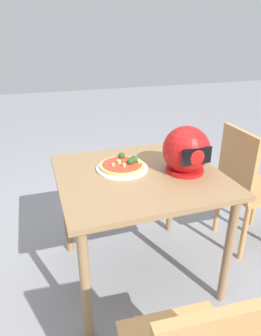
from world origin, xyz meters
TOP-DOWN VIEW (x-y plane):
  - ground_plane at (0.00, 0.00)m, footprint 14.00×14.00m
  - dining_table at (0.00, 0.00)m, footprint 0.92×0.85m
  - pizza_plate at (0.07, -0.09)m, footprint 0.30×0.30m
  - pizza at (0.07, -0.09)m, footprint 0.26×0.26m
  - motorcycle_helmet at (-0.26, 0.06)m, footprint 0.27×0.27m
  - chair_side at (-0.82, -0.06)m, footprint 0.42×0.42m

SIDE VIEW (x-z plane):
  - ground_plane at x=0.00m, z-range 0.00..0.00m
  - chair_side at x=-0.82m, z-range 0.06..0.96m
  - dining_table at x=0.00m, z-range 0.27..1.00m
  - pizza_plate at x=0.07m, z-range 0.73..0.75m
  - pizza at x=0.07m, z-range 0.73..0.79m
  - motorcycle_helmet at x=-0.26m, z-range 0.73..1.00m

